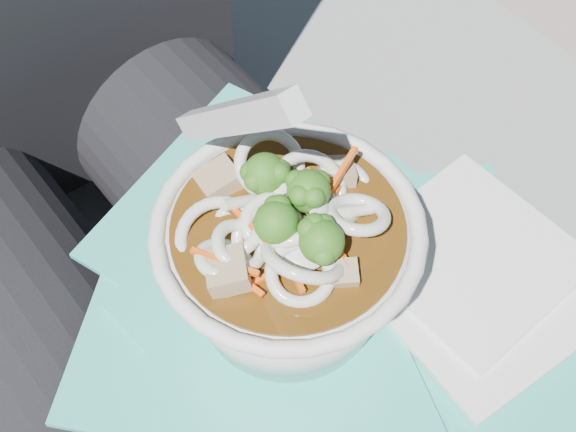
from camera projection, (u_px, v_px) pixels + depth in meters
stone_ledge at (168, 392)px, 0.87m from camera, size 1.00×0.50×0.47m
lap at (233, 380)px, 0.54m from camera, size 0.34×0.48×0.15m
person_body at (155, 272)px, 0.57m from camera, size 0.34×0.94×1.02m
plastic_bag at (327, 318)px, 0.47m from camera, size 0.32×0.34×0.02m
napkins at (478, 278)px, 0.47m from camera, size 0.13×0.14×0.01m
udon_bowl at (287, 255)px, 0.43m from camera, size 0.15×0.16×0.18m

